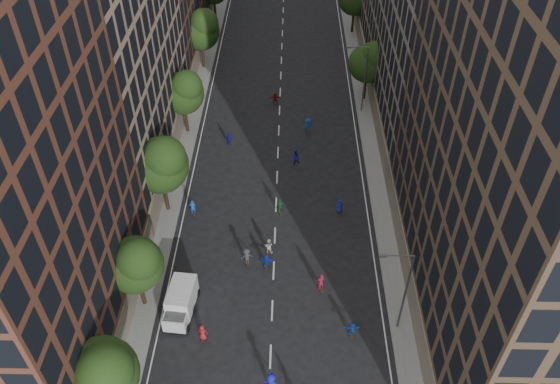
# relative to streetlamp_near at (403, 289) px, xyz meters

# --- Properties ---
(ground) EXTENTS (240.00, 240.00, 0.00)m
(ground) POSITION_rel_streetlamp_near_xyz_m (-10.37, 28.00, -5.17)
(ground) COLOR black
(ground) RESTS_ON ground
(sidewalk_left) EXTENTS (4.00, 105.00, 0.15)m
(sidewalk_left) POSITION_rel_streetlamp_near_xyz_m (-22.37, 35.50, -5.09)
(sidewalk_left) COLOR slate
(sidewalk_left) RESTS_ON ground
(sidewalk_right) EXTENTS (4.00, 105.00, 0.15)m
(sidewalk_right) POSITION_rel_streetlamp_near_xyz_m (1.63, 35.50, -5.09)
(sidewalk_right) COLOR slate
(sidewalk_right) RESTS_ON ground
(bldg_left_b) EXTENTS (14.00, 26.00, 34.00)m
(bldg_left_b) POSITION_rel_streetlamp_near_xyz_m (-29.37, 23.00, 11.83)
(bldg_left_b) COLOR #957B61
(bldg_left_b) RESTS_ON ground
(bldg_right_a) EXTENTS (14.00, 30.00, 36.00)m
(bldg_right_a) POSITION_rel_streetlamp_near_xyz_m (8.63, 3.00, 12.83)
(bldg_right_a) COLOR #4E3A29
(bldg_right_a) RESTS_ON ground
(tree_left_0) EXTENTS (5.20, 5.20, 8.83)m
(tree_left_0) POSITION_rel_streetlamp_near_xyz_m (-21.38, -8.15, 0.79)
(tree_left_0) COLOR black
(tree_left_0) RESTS_ON ground
(tree_left_1) EXTENTS (4.80, 4.80, 8.21)m
(tree_left_1) POSITION_rel_streetlamp_near_xyz_m (-21.39, 1.86, 0.38)
(tree_left_1) COLOR black
(tree_left_1) RESTS_ON ground
(tree_left_2) EXTENTS (5.60, 5.60, 9.45)m
(tree_left_2) POSITION_rel_streetlamp_near_xyz_m (-21.36, 13.83, 1.19)
(tree_left_2) COLOR black
(tree_left_2) RESTS_ON ground
(tree_left_3) EXTENTS (5.00, 5.00, 8.58)m
(tree_left_3) POSITION_rel_streetlamp_near_xyz_m (-21.38, 27.85, 0.65)
(tree_left_3) COLOR black
(tree_left_3) RESTS_ON ground
(tree_left_4) EXTENTS (5.40, 5.40, 9.08)m
(tree_left_4) POSITION_rel_streetlamp_near_xyz_m (-21.37, 43.84, 0.93)
(tree_left_4) COLOR black
(tree_left_4) RESTS_ON ground
(tree_right_a) EXTENTS (5.00, 5.00, 8.39)m
(tree_right_a) POSITION_rel_streetlamp_near_xyz_m (1.02, 35.85, 0.46)
(tree_right_a) COLOR black
(tree_right_a) RESTS_ON ground
(streetlamp_near) EXTENTS (2.64, 0.22, 9.06)m
(streetlamp_near) POSITION_rel_streetlamp_near_xyz_m (0.00, 0.00, 0.00)
(streetlamp_near) COLOR #595B60
(streetlamp_near) RESTS_ON ground
(streetlamp_far) EXTENTS (2.64, 0.22, 9.06)m
(streetlamp_far) POSITION_rel_streetlamp_near_xyz_m (0.00, 33.00, 0.00)
(streetlamp_far) COLOR #595B60
(streetlamp_far) RESTS_ON ground
(cargo_van) EXTENTS (2.64, 4.86, 2.49)m
(cargo_van) POSITION_rel_streetlamp_near_xyz_m (-18.16, 1.26, -3.86)
(cargo_van) COLOR white
(cargo_van) RESTS_ON ground
(skater_3) EXTENTS (1.33, 0.94, 1.87)m
(skater_3) POSITION_rel_streetlamp_near_xyz_m (-10.20, -5.80, -4.23)
(skater_3) COLOR #1617B7
(skater_3) RESTS_ON ground
(skater_4) EXTENTS (1.20, 0.87, 1.88)m
(skater_4) POSITION_rel_streetlamp_near_xyz_m (-18.87, 0.28, -4.23)
(skater_4) COLOR #121399
(skater_4) RESTS_ON ground
(skater_5) EXTENTS (1.41, 0.51, 1.49)m
(skater_5) POSITION_rel_streetlamp_near_xyz_m (-3.66, -0.78, -4.42)
(skater_5) COLOR #1440A3
(skater_5) RESTS_ON ground
(skater_6) EXTENTS (0.87, 0.63, 1.65)m
(skater_6) POSITION_rel_streetlamp_near_xyz_m (-15.98, -1.41, -4.34)
(skater_6) COLOR maroon
(skater_6) RESTS_ON ground
(skater_7) EXTENTS (0.83, 0.70, 1.94)m
(skater_7) POSITION_rel_streetlamp_near_xyz_m (-6.11, 3.89, -4.20)
(skater_7) COLOR maroon
(skater_7) RESTS_ON ground
(skater_8) EXTENTS (0.95, 0.81, 1.73)m
(skater_8) POSITION_rel_streetlamp_near_xyz_m (-10.90, 8.24, -4.31)
(skater_8) COLOR silver
(skater_8) RESTS_ON ground
(skater_9) EXTENTS (1.31, 0.99, 1.81)m
(skater_9) POSITION_rel_streetlamp_near_xyz_m (-12.89, 6.86, -4.26)
(skater_9) COLOR #36363A
(skater_9) RESTS_ON ground
(skater_10) EXTENTS (1.13, 0.79, 1.77)m
(skater_10) POSITION_rel_streetlamp_near_xyz_m (-9.89, 13.74, -4.28)
(skater_10) COLOR #1C6039
(skater_10) RESTS_ON ground
(skater_11) EXTENTS (1.51, 0.50, 1.62)m
(skater_11) POSITION_rel_streetlamp_near_xyz_m (-11.06, 6.40, -4.36)
(skater_11) COLOR #1430A9
(skater_11) RESTS_ON ground
(skater_12) EXTENTS (0.87, 0.71, 1.53)m
(skater_12) POSITION_rel_streetlamp_near_xyz_m (-3.80, 14.06, -4.40)
(skater_12) COLOR #1624B8
(skater_12) RESTS_ON ground
(skater_13) EXTENTS (0.73, 0.57, 1.78)m
(skater_13) POSITION_rel_streetlamp_near_xyz_m (-18.87, 13.43, -4.28)
(skater_13) COLOR blue
(skater_13) RESTS_ON ground
(skater_14) EXTENTS (1.02, 0.88, 1.79)m
(skater_14) POSITION_rel_streetlamp_near_xyz_m (-8.34, 21.98, -4.27)
(skater_14) COLOR #1620B6
(skater_14) RESTS_ON ground
(skater_15) EXTENTS (1.28, 0.83, 1.87)m
(skater_15) POSITION_rel_streetlamp_near_xyz_m (-6.79, 28.27, -4.23)
(skater_15) COLOR #1346A0
(skater_15) RESTS_ON ground
(skater_16) EXTENTS (1.08, 0.63, 1.73)m
(skater_16) POSITION_rel_streetlamp_near_xyz_m (-16.19, 25.26, -4.30)
(skater_16) COLOR #191190
(skater_16) RESTS_ON ground
(skater_17) EXTENTS (1.55, 0.54, 1.66)m
(skater_17) POSITION_rel_streetlamp_near_xyz_m (-10.97, 34.52, -4.34)
(skater_17) COLOR maroon
(skater_17) RESTS_ON ground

